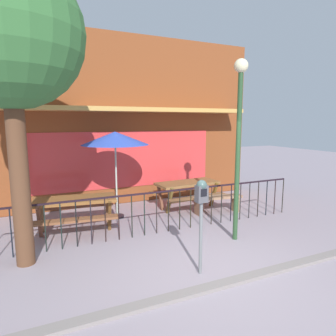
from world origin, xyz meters
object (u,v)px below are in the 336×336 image
at_px(picnic_table_left, 75,205).
at_px(patio_bench, 217,201).
at_px(picnic_table_right, 187,187).
at_px(street_tree, 8,36).
at_px(street_lamp, 239,124).
at_px(parking_meter_near, 201,202).
at_px(patio_umbrella, 115,139).

height_order(picnic_table_left, patio_bench, picnic_table_left).
xyz_separation_m(picnic_table_right, street_tree, (-4.22, -1.85, 3.22)).
bearing_deg(street_lamp, parking_meter_near, -146.33).
bearing_deg(patio_bench, patio_umbrella, 162.98).
height_order(picnic_table_right, patio_bench, picnic_table_right).
xyz_separation_m(picnic_table_left, patio_bench, (3.71, -0.21, -0.26)).
height_order(picnic_table_right, street_lamp, street_lamp).
distance_m(picnic_table_right, patio_bench, 0.96).
distance_m(patio_bench, parking_meter_near, 3.48).
bearing_deg(street_tree, street_lamp, -8.68).
distance_m(patio_umbrella, street_tree, 3.35).
bearing_deg(street_tree, picnic_table_right, 23.63).
relative_size(picnic_table_left, street_tree, 0.39).
relative_size(picnic_table_right, parking_meter_near, 1.20).
xyz_separation_m(patio_umbrella, street_lamp, (1.92, -2.49, 0.39)).
relative_size(picnic_table_left, patio_bench, 1.37).
xyz_separation_m(patio_bench, street_tree, (-4.74, -1.08, 3.48)).
xyz_separation_m(picnic_table_right, street_lamp, (-0.16, -2.47, 1.84)).
relative_size(patio_umbrella, parking_meter_near, 1.42).
xyz_separation_m(picnic_table_left, picnic_table_right, (3.19, 0.57, 0.00)).
bearing_deg(picnic_table_left, picnic_table_right, 10.04).
xyz_separation_m(patio_umbrella, patio_bench, (2.59, -0.79, -1.71)).
distance_m(patio_umbrella, patio_bench, 3.20).
bearing_deg(picnic_table_right, patio_bench, -56.24).
height_order(picnic_table_right, patio_umbrella, patio_umbrella).
relative_size(parking_meter_near, street_tree, 0.31).
height_order(patio_umbrella, street_tree, street_tree).
distance_m(patio_bench, street_lamp, 2.78).
xyz_separation_m(patio_bench, street_lamp, (-0.67, -1.70, 2.10)).
height_order(parking_meter_near, street_tree, street_tree).
height_order(picnic_table_right, parking_meter_near, parking_meter_near).
distance_m(picnic_table_left, parking_meter_near, 3.33).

